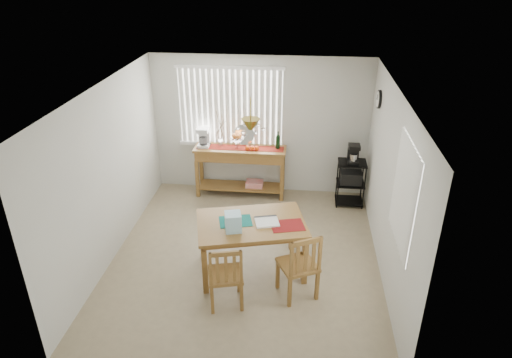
# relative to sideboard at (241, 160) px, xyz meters

# --- Properties ---
(ground) EXTENTS (4.00, 4.50, 0.01)m
(ground) POSITION_rel_sideboard_xyz_m (0.34, -1.99, -0.72)
(ground) COLOR gray
(room_shell) EXTENTS (4.20, 4.70, 2.70)m
(room_shell) POSITION_rel_sideboard_xyz_m (0.34, -1.98, 0.98)
(room_shell) COLOR beige
(room_shell) RESTS_ON ground
(sideboard) EXTENTS (1.70, 0.48, 0.95)m
(sideboard) POSITION_rel_sideboard_xyz_m (0.00, 0.00, 0.00)
(sideboard) COLOR olive
(sideboard) RESTS_ON ground
(sideboard_items) EXTENTS (1.61, 0.40, 0.73)m
(sideboard_items) POSITION_rel_sideboard_xyz_m (-0.28, 0.02, 0.39)
(sideboard_items) COLOR maroon
(sideboard_items) RESTS_ON sideboard
(wire_cart) EXTENTS (0.50, 0.40, 0.84)m
(wire_cart) POSITION_rel_sideboard_xyz_m (2.03, -0.18, -0.21)
(wire_cart) COLOR black
(wire_cart) RESTS_ON ground
(cart_items) EXTENTS (0.20, 0.24, 0.35)m
(cart_items) POSITION_rel_sideboard_xyz_m (2.03, -0.17, 0.29)
(cart_items) COLOR black
(cart_items) RESTS_ON wire_cart
(dining_table) EXTENTS (1.69, 1.31, 0.80)m
(dining_table) POSITION_rel_sideboard_xyz_m (0.46, -2.31, -0.00)
(dining_table) COLOR olive
(dining_table) RESTS_ON ground
(table_items) EXTENTS (1.24, 0.56, 0.26)m
(table_items) POSITION_rel_sideboard_xyz_m (0.35, -2.47, 0.18)
(table_items) COLOR #147169
(table_items) RESTS_ON dining_table
(chair_left) EXTENTS (0.53, 0.53, 0.95)m
(chair_left) POSITION_rel_sideboard_xyz_m (0.22, -3.09, -0.25)
(chair_left) COLOR olive
(chair_left) RESTS_ON ground
(chair_right) EXTENTS (0.62, 0.62, 1.01)m
(chair_right) POSITION_rel_sideboard_xyz_m (1.16, -2.82, -0.22)
(chair_right) COLOR olive
(chair_right) RESTS_ON ground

